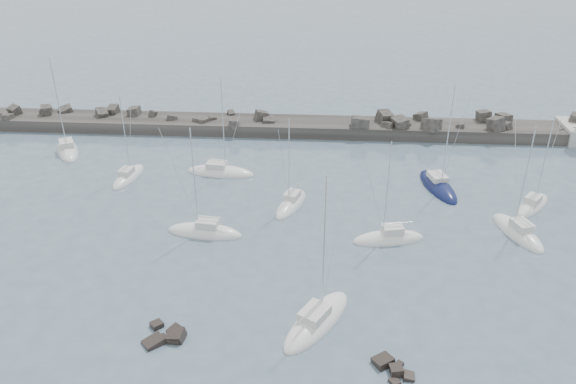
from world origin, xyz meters
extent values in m
plane|color=#495F72|center=(0.00, 0.00, 0.00)|extent=(400.00, 400.00, 0.00)
cube|color=black|center=(-3.42, -8.62, 0.26)|extent=(1.67, 1.56, 1.27)
cube|color=black|center=(-3.44, -8.78, 0.17)|extent=(1.09, 1.26, 0.68)
cube|color=black|center=(-5.06, -9.25, 0.03)|extent=(2.19, 2.11, 1.04)
cube|color=black|center=(-4.57, -8.79, 0.06)|extent=(1.07, 1.06, 0.57)
cube|color=black|center=(-3.59, -7.97, 0.03)|extent=(1.55, 1.68, 1.14)
cube|color=black|center=(-5.37, -7.28, 0.03)|extent=(1.31, 1.32, 0.85)
cube|color=black|center=(13.22, -10.26, 0.06)|extent=(1.98, 1.88, 1.15)
cube|color=black|center=(14.43, -10.39, 0.00)|extent=(0.89, 0.87, 0.65)
cube|color=black|center=(15.01, -11.56, 0.03)|extent=(0.99, 1.01, 0.64)
cube|color=black|center=(13.91, -12.14, 0.00)|extent=(1.04, 1.02, 0.52)
cube|color=black|center=(14.12, -11.18, 0.25)|extent=(1.15, 1.22, 0.85)
cube|color=#2D2B28|center=(-7.50, 38.00, 0.20)|extent=(115.00, 6.00, 3.20)
cube|color=#2D2B28|center=(13.10, 36.51, 1.73)|extent=(2.37, 2.15, 1.82)
cube|color=#2D2B28|center=(28.42, 37.13, 1.73)|extent=(1.59, 1.57, 1.63)
cube|color=#2D2B28|center=(17.26, 38.83, 2.42)|extent=(2.92, 2.96, 2.46)
cube|color=#2D2B28|center=(-25.29, 39.61, 2.19)|extent=(1.77, 2.26, 1.93)
cube|color=#2D2B28|center=(-21.75, 39.17, 2.28)|extent=(1.82, 2.07, 1.57)
cube|color=#2D2B28|center=(-26.67, 38.30, 2.05)|extent=(2.62, 2.72, 2.00)
cube|color=#2D2B28|center=(-5.44, 35.62, 1.95)|extent=(1.70, 1.62, 1.61)
cube|color=#2D2B28|center=(42.44, 37.18, 1.42)|extent=(1.87, 1.74, 1.18)
cube|color=#2D2B28|center=(26.00, 36.79, 1.44)|extent=(1.53, 1.50, 0.81)
cube|color=#2D2B28|center=(44.72, 37.40, 1.61)|extent=(2.28, 2.45, 1.56)
cube|color=#2D2B28|center=(-9.12, 37.84, 1.79)|extent=(1.58, 1.44, 1.07)
cube|color=#2D2B28|center=(-40.65, 35.95, 2.07)|extent=(1.62, 1.84, 1.11)
cube|color=#2D2B28|center=(17.73, 36.65, 1.88)|extent=(2.44, 2.59, 1.67)
cube|color=#2D2B28|center=(32.41, 40.12, 2.32)|extent=(2.29, 2.42, 2.33)
cube|color=#2D2B28|center=(-15.30, 37.48, 2.00)|extent=(1.89, 1.66, 1.32)
cube|color=#2D2B28|center=(-1.60, 38.36, 2.14)|extent=(2.68, 2.30, 2.37)
cube|color=#2D2B28|center=(-35.60, 38.38, 2.39)|extent=(2.29, 2.33, 1.76)
cube|color=#2D2B28|center=(33.25, 36.38, 2.57)|extent=(2.91, 2.83, 2.62)
cube|color=#2D2B28|center=(19.80, 37.07, 1.67)|extent=(1.55, 1.64, 1.12)
cube|color=#2D2B28|center=(23.87, 36.03, 2.32)|extent=(3.17, 3.51, 2.75)
cube|color=#2D2B28|center=(35.03, 36.92, 2.18)|extent=(1.73, 1.65, 1.59)
cube|color=#2D2B28|center=(20.18, 37.38, 1.64)|extent=(1.96, 2.05, 1.29)
cube|color=#2D2B28|center=(-33.13, 39.89, 1.90)|extent=(2.77, 2.77, 1.90)
cube|color=#2D2B28|center=(-18.61, 38.63, 2.17)|extent=(1.34, 1.35, 1.40)
cube|color=#2D2B28|center=(-35.95, 39.03, 1.97)|extent=(1.63, 1.81, 1.39)
cube|color=#2D2B28|center=(22.94, 40.17, 2.11)|extent=(2.60, 2.55, 1.78)
cube|color=#2D2B28|center=(-6.61, 40.44, 1.73)|extent=(1.47, 1.73, 1.39)
cube|color=#2D2B28|center=(13.43, 36.20, 2.20)|extent=(2.73, 2.11, 2.38)
cube|color=#2D2B28|center=(-10.63, 36.95, 1.65)|extent=(2.81, 2.73, 1.50)
cube|color=#2D2B28|center=(-0.36, 37.66, 1.76)|extent=(2.11, 2.26, 1.86)
cube|color=#2D2B28|center=(45.80, 39.31, 2.48)|extent=(2.66, 2.45, 2.26)
cube|color=#2D2B28|center=(19.36, 36.53, 2.39)|extent=(2.81, 3.01, 1.95)
cube|color=#2D2B28|center=(35.09, 39.21, 2.23)|extent=(2.54, 2.77, 2.22)
cube|color=#2D2B28|center=(19.33, 35.99, 2.32)|extent=(1.59, 1.28, 1.48)
cube|color=#2D2B28|center=(-40.51, 37.95, 2.37)|extent=(2.13, 2.36, 2.00)
ellipsoid|color=silver|center=(-28.24, 28.30, 0.05)|extent=(6.71, 9.22, 2.34)
cube|color=silver|center=(-28.03, 27.91, 1.43)|extent=(2.78, 3.07, 0.76)
cylinder|color=silver|center=(-28.58, 28.93, 7.10)|extent=(0.13, 0.13, 12.11)
cylinder|color=silver|center=(-27.73, 27.35, 2.14)|extent=(1.80, 3.21, 0.11)
ellipsoid|color=silver|center=(-16.81, 20.39, 0.05)|extent=(3.41, 7.58, 1.89)
cube|color=silver|center=(-16.87, 20.03, 1.16)|extent=(1.78, 2.26, 0.61)
cylinder|color=silver|center=(-16.72, 20.96, 5.78)|extent=(0.10, 0.10, 9.86)
cylinder|color=silver|center=(-16.95, 19.52, 1.72)|extent=(0.55, 2.90, 0.09)
ellipsoid|color=silver|center=(-5.22, 22.50, 0.05)|extent=(9.23, 3.74, 2.14)
cube|color=silver|center=(-5.66, 22.55, 1.28)|extent=(2.70, 2.07, 0.64)
cylinder|color=silver|center=(-4.50, 22.42, 7.03)|extent=(0.11, 0.11, 12.13)
cylinder|color=silver|center=(-6.29, 22.61, 1.88)|extent=(3.58, 0.48, 0.09)
ellipsoid|color=silver|center=(-4.31, 7.62, 0.05)|extent=(8.40, 3.40, 2.22)
cube|color=silver|center=(-3.91, 7.57, 1.37)|extent=(2.45, 1.88, 0.75)
cylinder|color=silver|center=(-4.96, 7.69, 6.51)|extent=(0.13, 0.13, 11.04)
cylinder|color=silver|center=(-3.34, 7.51, 2.06)|extent=(3.26, 0.46, 0.11)
ellipsoid|color=silver|center=(4.53, 14.41, 0.05)|extent=(4.55, 7.77, 2.04)
cube|color=silver|center=(4.65, 14.76, 1.27)|extent=(2.08, 2.45, 0.70)
cylinder|color=silver|center=(4.34, 13.85, 5.93)|extent=(0.12, 0.12, 10.03)
cylinder|color=silver|center=(4.82, 15.26, 1.91)|extent=(1.04, 2.85, 0.10)
ellipsoid|color=silver|center=(8.02, -5.88, 0.05)|extent=(7.18, 9.48, 2.28)
cube|color=silver|center=(7.79, -6.28, 1.37)|extent=(2.93, 3.19, 0.70)
cylinder|color=silver|center=(8.40, -5.23, 7.30)|extent=(0.12, 0.12, 12.55)
cylinder|color=silver|center=(7.46, -6.84, 2.03)|extent=(1.96, 3.26, 0.10)
ellipsoid|color=#101743|center=(22.47, 20.25, 0.05)|extent=(5.10, 9.62, 2.21)
cube|color=silver|center=(22.35, 20.70, 1.33)|extent=(2.45, 2.96, 0.67)
cylinder|color=silver|center=(22.66, 19.54, 7.20)|extent=(0.11, 0.11, 12.41)
cylinder|color=silver|center=(22.19, 21.32, 1.95)|extent=(1.03, 3.58, 0.10)
ellipsoid|color=silver|center=(15.21, 7.60, 0.05)|extent=(7.93, 3.87, 2.16)
cube|color=silver|center=(15.58, 7.68, 1.34)|extent=(2.40, 1.94, 0.75)
cylinder|color=silver|center=(14.61, 7.47, 6.10)|extent=(0.13, 0.13, 10.27)
cylinder|color=silver|center=(16.10, 7.79, 2.04)|extent=(3.00, 0.73, 0.11)
ellipsoid|color=silver|center=(29.13, 9.81, 0.05)|extent=(5.13, 8.57, 2.21)
cube|color=silver|center=(29.27, 9.42, 1.36)|extent=(2.32, 2.71, 0.74)
cylinder|color=silver|center=(28.92, 10.43, 6.52)|extent=(0.13, 0.13, 11.06)
cylinder|color=silver|center=(29.46, 8.88, 2.05)|extent=(1.19, 3.12, 0.11)
ellipsoid|color=silver|center=(32.67, 16.07, 0.05)|extent=(6.23, 7.00, 1.98)
cube|color=silver|center=(32.44, 15.79, 1.23)|extent=(2.39, 2.48, 0.68)
cylinder|color=silver|center=(33.03, 16.52, 5.74)|extent=(0.12, 0.12, 9.70)
cylinder|color=silver|center=(32.13, 15.39, 1.86)|extent=(1.87, 2.30, 0.10)
camera|label=1|loc=(8.09, -42.93, 31.75)|focal=35.00mm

